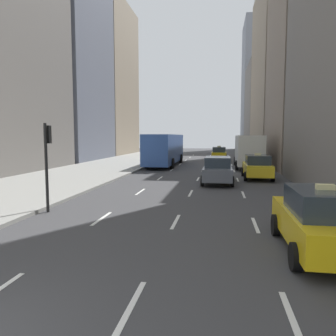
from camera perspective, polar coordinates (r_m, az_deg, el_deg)
sidewalk_left at (r=32.59m, az=-10.96°, el=0.16°), size 8.00×66.00×0.15m
lane_markings at (r=26.70m, az=5.69°, el=-1.08°), size 5.72×56.00×0.01m
building_row_left at (r=39.01m, az=-20.08°, el=18.93°), size 6.00×55.74×26.42m
building_row_right at (r=43.35m, az=20.27°, el=17.52°), size 6.00×82.07×28.95m
taxi_lead at (r=42.02m, az=8.88°, el=2.49°), size 2.02×4.40×1.87m
taxi_second at (r=24.43m, az=15.27°, el=0.20°), size 2.02×4.40×1.87m
taxi_third at (r=9.56m, az=25.14°, el=-8.27°), size 2.02×4.40×1.87m
sedan_black_near at (r=21.66m, az=8.63°, el=-0.30°), size 2.02×4.86×1.75m
city_bus at (r=34.47m, az=-0.55°, el=3.41°), size 2.80×11.61×3.25m
box_truck at (r=32.44m, az=13.78°, el=2.98°), size 2.58×8.40×3.15m
traffic_light_pole at (r=14.08m, az=-20.31°, el=2.49°), size 0.24×0.42×3.60m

